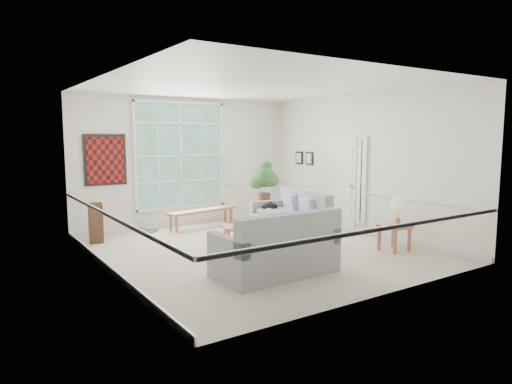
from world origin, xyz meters
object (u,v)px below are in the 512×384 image
at_px(coffee_table, 248,234).
at_px(end_table, 266,214).
at_px(loveseat_right, 289,215).
at_px(side_table, 394,238).
at_px(loveseat_front, 275,242).

height_order(coffee_table, end_table, end_table).
distance_m(loveseat_right, side_table, 2.12).
distance_m(loveseat_front, coffee_table, 2.09).
bearing_deg(coffee_table, end_table, 65.02).
relative_size(loveseat_right, side_table, 3.80).
xyz_separation_m(loveseat_front, end_table, (2.16, 3.35, -0.25)).
bearing_deg(loveseat_right, end_table, 80.77).
bearing_deg(loveseat_right, coffee_table, -179.79).
xyz_separation_m(coffee_table, side_table, (1.96, -1.96, 0.06)).
bearing_deg(coffee_table, loveseat_right, 10.71).
bearing_deg(end_table, loveseat_right, -108.68).
bearing_deg(coffee_table, loveseat_front, -91.05).
relative_size(loveseat_front, coffee_table, 1.89).
height_order(loveseat_front, end_table, loveseat_front).
distance_m(loveseat_front, side_table, 2.71).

